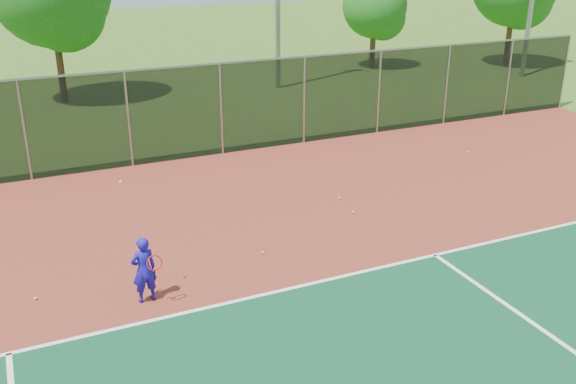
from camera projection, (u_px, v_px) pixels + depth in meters
name	position (u px, v px, depth m)	size (l,w,h in m)	color
ground	(445.00, 350.00, 11.28)	(120.00, 120.00, 0.00)	#365C1A
court_apron	(384.00, 295.00, 12.96)	(30.00, 20.00, 0.02)	maroon
fence_back	(221.00, 108.00, 20.85)	(30.00, 0.06, 3.03)	black
tennis_player	(144.00, 269.00, 12.52)	(0.59, 0.61, 2.56)	#1C11A7
practice_ball_0	(339.00, 198.00, 17.66)	(0.07, 0.07, 0.07)	#B5D618
practice_ball_1	(36.00, 298.00, 12.78)	(0.07, 0.07, 0.07)	#B5D618
practice_ball_3	(468.00, 152.00, 21.43)	(0.07, 0.07, 0.07)	#B5D618
practice_ball_4	(353.00, 212.00, 16.77)	(0.07, 0.07, 0.07)	#B5D618
practice_ball_5	(263.00, 252.00, 14.63)	(0.07, 0.07, 0.07)	#B5D618
tree_back_mid	(377.00, 9.00, 34.15)	(3.44, 3.44, 5.06)	#3C2215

